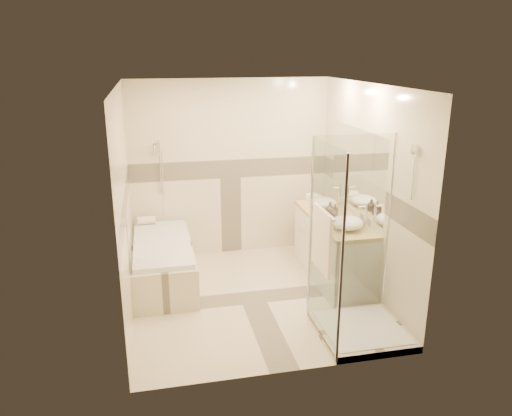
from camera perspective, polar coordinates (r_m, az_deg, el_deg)
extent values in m
cube|color=beige|center=(6.12, -0.43, -10.22)|extent=(2.80, 3.00, 0.01)
cube|color=silver|center=(5.43, -0.49, 13.94)|extent=(2.80, 3.00, 0.01)
cube|color=beige|center=(7.08, -2.95, 4.49)|extent=(2.80, 0.01, 2.50)
cube|color=beige|center=(4.26, 3.68, -4.47)|extent=(2.80, 0.01, 2.50)
cube|color=beige|center=(5.55, -14.81, 0.22)|extent=(0.01, 3.00, 2.50)
cube|color=beige|center=(6.08, 12.63, 1.89)|extent=(0.01, 3.00, 2.50)
cube|color=white|center=(6.29, 11.48, 4.36)|extent=(0.01, 1.60, 1.00)
cylinder|color=silver|center=(6.94, -10.91, 4.77)|extent=(0.02, 0.02, 0.70)
cube|color=beige|center=(6.50, -10.57, -6.34)|extent=(0.75, 1.70, 0.50)
cube|color=white|center=(6.39, -10.71, -4.04)|extent=(0.69, 1.60, 0.06)
ellipsoid|color=white|center=(6.41, -10.68, -4.45)|extent=(0.56, 1.40, 0.16)
cube|color=silver|center=(6.51, 8.79, -4.76)|extent=(0.55, 1.60, 0.80)
cylinder|color=silver|center=(6.01, 7.61, -5.09)|extent=(0.01, 0.24, 0.01)
cylinder|color=silver|center=(6.71, 5.33, -2.54)|extent=(0.01, 0.24, 0.01)
cube|color=tan|center=(6.36, 8.97, -1.21)|extent=(0.57, 1.62, 0.05)
cube|color=beige|center=(5.49, 11.95, -13.60)|extent=(0.90, 0.90, 0.08)
cube|color=white|center=(5.47, 11.98, -13.20)|extent=(0.80, 0.80, 0.01)
cube|color=white|center=(4.89, 7.91, -4.29)|extent=(0.01, 0.90, 2.00)
cube|color=white|center=(5.43, 10.74, -2.19)|extent=(0.90, 0.01, 2.00)
cylinder|color=silver|center=(4.50, 9.78, -6.36)|extent=(0.03, 0.03, 2.00)
cylinder|color=silver|center=(5.29, 6.20, -2.54)|extent=(0.03, 0.03, 2.00)
cylinder|color=silver|center=(5.62, 14.95, -1.80)|extent=(0.03, 0.03, 2.00)
cylinder|color=silver|center=(4.99, 17.66, 6.39)|extent=(0.03, 0.10, 0.10)
cylinder|color=silver|center=(4.76, 7.68, -0.30)|extent=(0.02, 0.60, 0.02)
cube|color=white|center=(4.86, 7.54, -3.67)|extent=(0.04, 0.48, 0.62)
ellipsoid|color=white|center=(6.66, 7.70, 0.58)|extent=(0.36, 0.36, 0.14)
ellipsoid|color=white|center=(5.92, 10.39, -1.67)|extent=(0.38, 0.38, 0.15)
cylinder|color=silver|center=(6.72, 9.53, 1.27)|extent=(0.03, 0.03, 0.29)
cylinder|color=silver|center=(6.66, 9.18, 2.26)|extent=(0.10, 0.02, 0.02)
cylinder|color=silver|center=(5.99, 12.41, -0.95)|extent=(0.03, 0.03, 0.28)
cylinder|color=silver|center=(5.93, 12.05, 0.10)|extent=(0.10, 0.02, 0.02)
imported|color=black|center=(6.28, 9.00, -0.35)|extent=(0.11, 0.11, 0.18)
imported|color=black|center=(6.43, 8.46, 0.00)|extent=(0.16, 0.16, 0.16)
cube|color=white|center=(6.97, 6.76, 1.13)|extent=(0.21, 0.29, 0.08)
cylinder|color=white|center=(7.03, -12.40, -1.38)|extent=(0.24, 0.11, 0.11)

